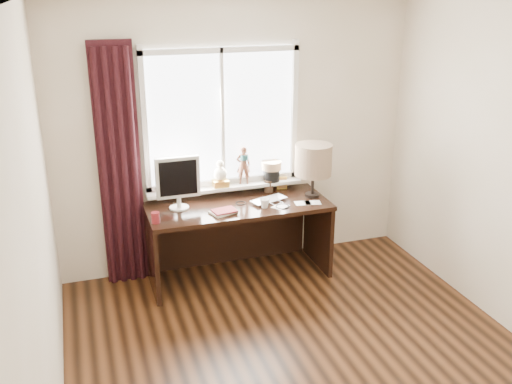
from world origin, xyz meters
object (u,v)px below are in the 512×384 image
object	(u,v)px
red_cup	(155,218)
desk	(236,224)
mug	(265,203)
table_lamp	(313,161)
laptop	(269,200)
monitor	(178,180)

from	to	relation	value
red_cup	desk	size ratio (longest dim) A/B	0.06
mug	table_lamp	distance (m)	0.63
red_cup	table_lamp	distance (m)	1.58
mug	table_lamp	world-z (taller)	table_lamp
laptop	table_lamp	bearing A→B (deg)	-19.07
mug	table_lamp	size ratio (longest dim) A/B	0.18
laptop	mug	size ratio (longest dim) A/B	3.85
laptop	table_lamp	world-z (taller)	table_lamp
desk	monitor	bearing A→B (deg)	-177.11
monitor	laptop	bearing A→B (deg)	-6.01
mug	monitor	distance (m)	0.82
desk	table_lamp	size ratio (longest dim) A/B	3.27
laptop	monitor	xyz separation A→B (m)	(-0.84, 0.09, 0.26)
monitor	table_lamp	size ratio (longest dim) A/B	0.94
red_cup	table_lamp	bearing A→B (deg)	6.47
red_cup	laptop	bearing A→B (deg)	9.18
mug	desk	world-z (taller)	mug
laptop	mug	world-z (taller)	mug
desk	table_lamp	distance (m)	0.96
laptop	red_cup	bearing A→B (deg)	170.44
monitor	table_lamp	bearing A→B (deg)	-4.06
laptop	mug	xyz separation A→B (m)	(-0.09, -0.13, 0.03)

